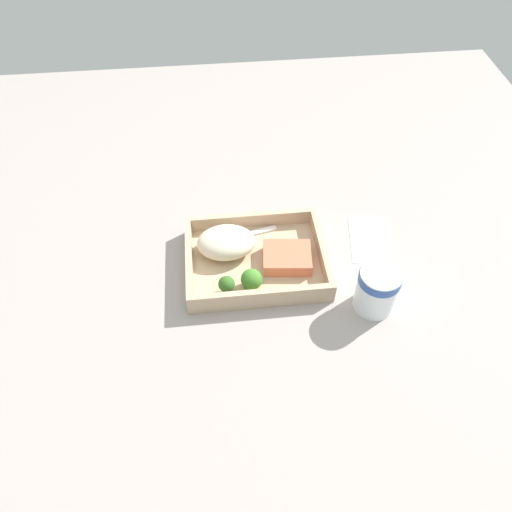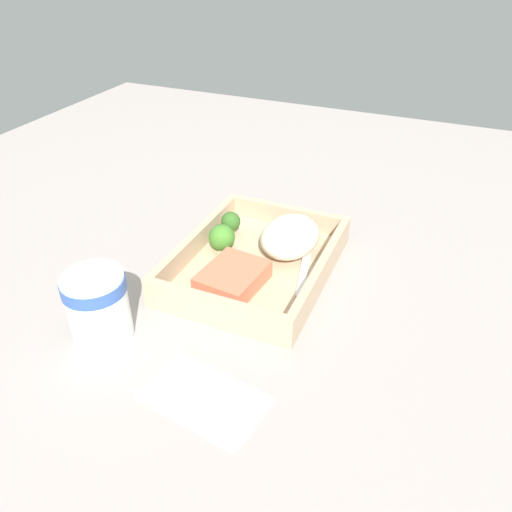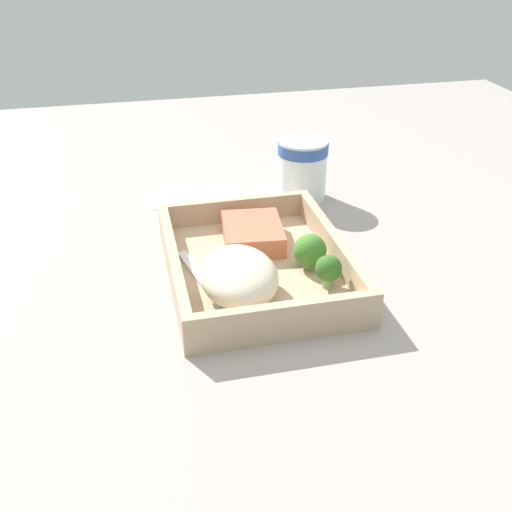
# 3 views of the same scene
# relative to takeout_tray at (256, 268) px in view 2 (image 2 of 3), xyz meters

# --- Properties ---
(ground_plane) EXTENTS (1.60, 1.60, 0.02)m
(ground_plane) POSITION_rel_takeout_tray_xyz_m (0.00, 0.00, -0.02)
(ground_plane) COLOR #9F9491
(takeout_tray) EXTENTS (0.27, 0.21, 0.01)m
(takeout_tray) POSITION_rel_takeout_tray_xyz_m (0.00, 0.00, 0.00)
(takeout_tray) COLOR tan
(takeout_tray) RESTS_ON ground_plane
(tray_rim) EXTENTS (0.27, 0.21, 0.03)m
(tray_rim) POSITION_rel_takeout_tray_xyz_m (0.00, 0.00, 0.02)
(tray_rim) COLOR tan
(tray_rim) RESTS_ON takeout_tray
(salmon_fillet) EXTENTS (0.10, 0.08, 0.03)m
(salmon_fillet) POSITION_rel_takeout_tray_xyz_m (-0.06, 0.01, 0.02)
(salmon_fillet) COLOR #DA6E4E
(salmon_fillet) RESTS_ON takeout_tray
(mashed_potatoes) EXTENTS (0.11, 0.09, 0.05)m
(mashed_potatoes) POSITION_rel_takeout_tray_xyz_m (0.06, -0.03, 0.03)
(mashed_potatoes) COLOR beige
(mashed_potatoes) RESTS_ON takeout_tray
(broccoli_floret_1) EXTENTS (0.04, 0.04, 0.04)m
(broccoli_floret_1) POSITION_rel_takeout_tray_xyz_m (0.02, 0.06, 0.03)
(broccoli_floret_1) COLOR #8AA264
(broccoli_floret_1) RESTS_ON takeout_tray
(broccoli_floret_2) EXTENTS (0.03, 0.03, 0.04)m
(broccoli_floret_2) POSITION_rel_takeout_tray_xyz_m (0.06, 0.07, 0.03)
(broccoli_floret_2) COLOR #749C5B
(broccoli_floret_2) RESTS_ON takeout_tray
(fork) EXTENTS (0.16, 0.05, 0.00)m
(fork) POSITION_rel_takeout_tray_xyz_m (0.04, -0.07, 0.01)
(fork) COLOR white
(fork) RESTS_ON takeout_tray
(paper_cup) EXTENTS (0.08, 0.08, 0.09)m
(paper_cup) POSITION_rel_takeout_tray_xyz_m (-0.20, 0.12, 0.05)
(paper_cup) COLOR white
(paper_cup) RESTS_ON ground_plane
(receipt_slip) EXTENTS (0.10, 0.14, 0.00)m
(receipt_slip) POSITION_rel_takeout_tray_xyz_m (-0.24, -0.04, -0.00)
(receipt_slip) COLOR white
(receipt_slip) RESTS_ON ground_plane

